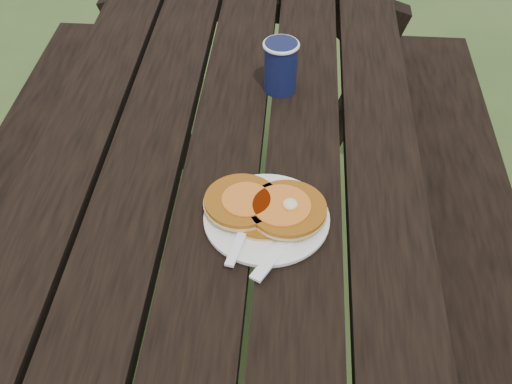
# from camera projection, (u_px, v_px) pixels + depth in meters

# --- Properties ---
(ground) EXTENTS (60.00, 60.00, 0.00)m
(ground) POSITION_uv_depth(u_px,v_px,m) (236.00, 335.00, 1.81)
(ground) COLOR #324B20
(ground) RESTS_ON ground
(picnic_table) EXTENTS (1.36, 1.80, 0.75)m
(picnic_table) POSITION_uv_depth(u_px,v_px,m) (233.00, 250.00, 1.56)
(picnic_table) COLOR black
(picnic_table) RESTS_ON ground
(plate) EXTENTS (0.22, 0.22, 0.01)m
(plate) POSITION_uv_depth(u_px,v_px,m) (267.00, 219.00, 1.10)
(plate) COLOR white
(plate) RESTS_ON picnic_table
(pancake_stack) EXTENTS (0.21, 0.14, 0.04)m
(pancake_stack) POSITION_uv_depth(u_px,v_px,m) (266.00, 207.00, 1.09)
(pancake_stack) COLOR #9D5811
(pancake_stack) RESTS_ON plate
(knife) EXTENTS (0.10, 0.17, 0.00)m
(knife) POSITION_uv_depth(u_px,v_px,m) (284.00, 243.00, 1.05)
(knife) COLOR white
(knife) RESTS_ON plate
(fork) EXTENTS (0.06, 0.16, 0.01)m
(fork) POSITION_uv_depth(u_px,v_px,m) (239.00, 241.00, 1.04)
(fork) COLOR white
(fork) RESTS_ON plate
(coffee_cup) EXTENTS (0.08, 0.08, 0.11)m
(coffee_cup) POSITION_uv_depth(u_px,v_px,m) (281.00, 64.00, 1.34)
(coffee_cup) COLOR #0F143A
(coffee_cup) RESTS_ON picnic_table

